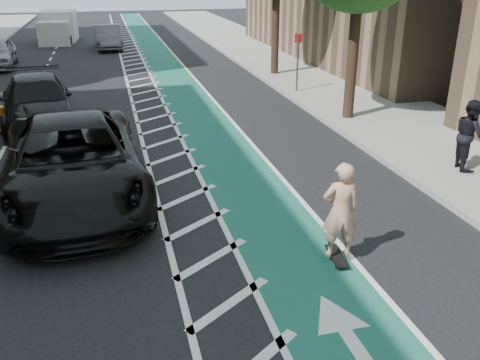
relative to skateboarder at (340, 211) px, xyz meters
name	(u,v)px	position (x,y,z in m)	size (l,w,h in m)	color
ground	(128,271)	(-3.70, 0.61, -1.01)	(120.00, 120.00, 0.00)	black
bike_lane	(197,113)	(-0.70, 10.61, -1.00)	(2.00, 90.00, 0.01)	#1B614E
buffer_strip	(156,116)	(-2.20, 10.61, -1.00)	(1.40, 90.00, 0.01)	silver
sidewalk_right	(359,101)	(5.80, 10.61, -0.93)	(5.00, 90.00, 0.15)	gray
curb_right	(301,105)	(3.35, 10.61, -0.93)	(0.12, 90.00, 0.16)	gray
sign_post	(298,62)	(3.90, 12.61, 0.34)	(0.35, 0.08, 2.47)	#4C4C4C
skateboard	(337,256)	(0.00, 0.00, -0.92)	(0.33, 0.83, 0.11)	black
skateboarder	(340,211)	(0.00, 0.00, 0.00)	(0.66, 0.43, 1.80)	tan
suv_near	(73,162)	(-4.66, 3.97, -0.10)	(3.02, 6.55, 1.82)	black
suv_far	(37,102)	(-6.10, 10.56, -0.22)	(2.22, 5.45, 1.58)	black
car_grey	(108,37)	(-3.50, 27.97, -0.26)	(1.58, 4.54, 1.49)	#5A5A5F
pedestrian	(470,135)	(4.96, 3.10, 0.04)	(0.87, 0.68, 1.79)	black
box_truck	(58,28)	(-6.88, 32.36, -0.04)	(2.49, 5.15, 2.10)	silver
barrel_c	(51,85)	(-6.10, 15.24, -0.63)	(0.58, 0.58, 0.79)	#F74F0D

